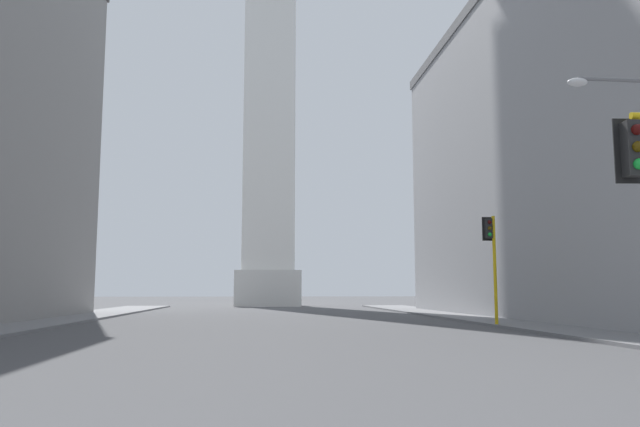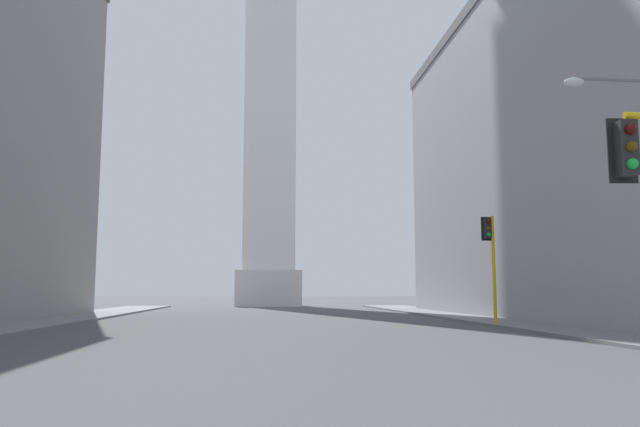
{
  "view_description": "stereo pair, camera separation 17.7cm",
  "coord_description": "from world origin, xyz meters",
  "views": [
    {
      "loc": [
        -1.04,
        -2.03,
        1.97
      ],
      "look_at": [
        4.13,
        51.22,
        8.58
      ],
      "focal_mm": 35.0,
      "sensor_mm": 36.0,
      "label": 1
    },
    {
      "loc": [
        -0.86,
        -2.05,
        1.97
      ],
      "look_at": [
        4.13,
        51.22,
        8.58
      ],
      "focal_mm": 35.0,
      "sensor_mm": 36.0,
      "label": 2
    }
  ],
  "objects": [
    {
      "name": "traffic_light_mid_right",
      "position": [
        11.67,
        31.08,
        3.98
      ],
      "size": [
        0.78,
        0.5,
        6.05
      ],
      "color": "yellow",
      "rests_on": "ground_plane"
    },
    {
      "name": "obelisk",
      "position": [
        0.0,
        77.5,
        33.99
      ],
      "size": [
        8.11,
        8.11,
        70.22
      ],
      "color": "silver",
      "rests_on": "ground_plane"
    },
    {
      "name": "sidewalk_right",
      "position": [
        14.09,
        27.9,
        0.07
      ],
      "size": [
        5.0,
        93.01,
        0.15
      ],
      "primitive_type": "cube",
      "color": "slate",
      "rests_on": "ground_plane"
    }
  ]
}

